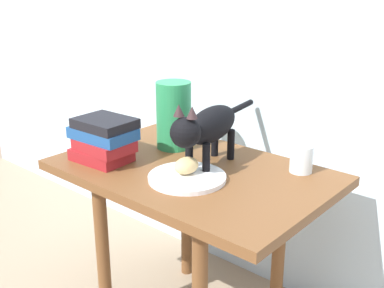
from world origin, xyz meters
The scene contains 7 objects.
side_table centered at (0.00, 0.00, 0.49)m, with size 0.85×0.55×0.58m.
plate centered at (0.05, -0.08, 0.58)m, with size 0.23×0.23×0.01m, color white.
bread_roll centered at (0.04, -0.07, 0.62)m, with size 0.08×0.06×0.05m, color #E0BC7A.
cat centered at (0.03, 0.04, 0.71)m, with size 0.13×0.48×0.23m.
book_stack centered at (-0.26, -0.14, 0.65)m, with size 0.21×0.16×0.14m.
green_vase centered at (-0.18, 0.11, 0.69)m, with size 0.12×0.12×0.23m, color #288C51.
candle_jar centered at (0.27, 0.20, 0.61)m, with size 0.07×0.07×0.08m.
Camera 1 is at (0.91, -1.05, 1.14)m, focal length 44.83 mm.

